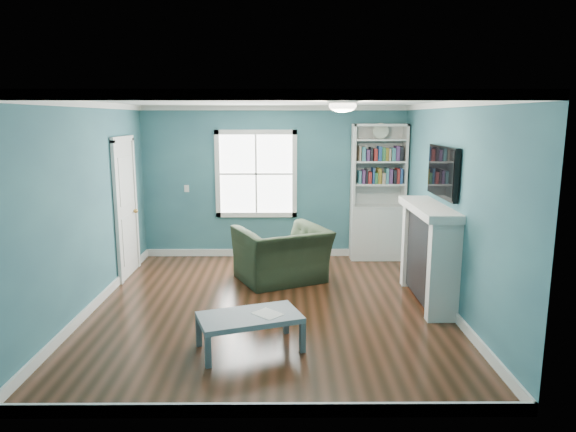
{
  "coord_description": "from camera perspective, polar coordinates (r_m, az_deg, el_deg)",
  "views": [
    {
      "loc": [
        0.19,
        -6.28,
        2.4
      ],
      "look_at": [
        0.23,
        0.4,
        1.12
      ],
      "focal_mm": 32.0,
      "sensor_mm": 36.0,
      "label": 1
    }
  ],
  "objects": [
    {
      "name": "ceiling_fixture",
      "position": [
        6.42,
        6.1,
        12.15
      ],
      "size": [
        0.38,
        0.38,
        0.15
      ],
      "color": "white",
      "rests_on": "room_walls"
    },
    {
      "name": "window",
      "position": [
        8.83,
        -3.57,
        4.68
      ],
      "size": [
        1.4,
        0.06,
        1.5
      ],
      "color": "white",
      "rests_on": "room_walls"
    },
    {
      "name": "coffee_table",
      "position": [
        5.47,
        -4.28,
        -11.38
      ],
      "size": [
        1.17,
        0.88,
        0.38
      ],
      "rotation": [
        0.0,
        0.0,
        0.34
      ],
      "color": "#4B535A",
      "rests_on": "ground"
    },
    {
      "name": "door",
      "position": [
        8.16,
        -17.56,
        1.01
      ],
      "size": [
        0.12,
        0.98,
        2.17
      ],
      "color": "silver",
      "rests_on": "ground"
    },
    {
      "name": "bookshelf",
      "position": [
        8.85,
        9.91,
        1.11
      ],
      "size": [
        0.9,
        0.35,
        2.31
      ],
      "color": "silver",
      "rests_on": "ground"
    },
    {
      "name": "paper_sheet",
      "position": [
        5.47,
        -2.3,
        -10.79
      ],
      "size": [
        0.36,
        0.36,
        0.0
      ],
      "primitive_type": "cube",
      "rotation": [
        0.0,
        0.0,
        0.79
      ],
      "color": "white",
      "rests_on": "coffee_table"
    },
    {
      "name": "fireplace",
      "position": [
        6.98,
        15.38,
        -4.16
      ],
      "size": [
        0.44,
        1.58,
        1.3
      ],
      "color": "black",
      "rests_on": "ground"
    },
    {
      "name": "light_switch",
      "position": [
        9.01,
        -11.2,
        3.02
      ],
      "size": [
        0.08,
        0.01,
        0.12
      ],
      "primitive_type": "cube",
      "color": "white",
      "rests_on": "room_walls"
    },
    {
      "name": "trim",
      "position": [
        6.39,
        -2.08,
        0.39
      ],
      "size": [
        4.5,
        5.0,
        2.6
      ],
      "color": "white",
      "rests_on": "ground"
    },
    {
      "name": "floor",
      "position": [
        6.73,
        -2.01,
        -10.02
      ],
      "size": [
        5.0,
        5.0,
        0.0
      ],
      "primitive_type": "plane",
      "color": "black",
      "rests_on": "ground"
    },
    {
      "name": "tv",
      "position": [
        6.82,
        16.82,
        4.74
      ],
      "size": [
        0.06,
        1.1,
        0.65
      ],
      "primitive_type": "cube",
      "color": "black",
      "rests_on": "fireplace"
    },
    {
      "name": "room_walls",
      "position": [
        6.34,
        -2.1,
        3.46
      ],
      "size": [
        5.0,
        5.0,
        5.0
      ],
      "color": "#2F596A",
      "rests_on": "ground"
    },
    {
      "name": "recliner",
      "position": [
        7.59,
        -0.68,
        -3.31
      ],
      "size": [
        1.46,
        1.25,
        1.08
      ],
      "primitive_type": "imported",
      "rotation": [
        0.0,
        0.0,
        -2.71
      ],
      "color": "black",
      "rests_on": "ground"
    }
  ]
}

